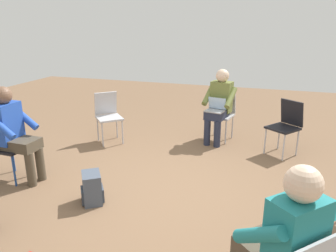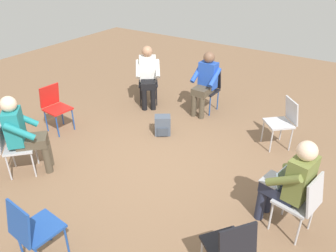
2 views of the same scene
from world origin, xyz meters
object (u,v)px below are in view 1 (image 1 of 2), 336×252
object	(u,v)px
chair_south	(6,143)
chair_northwest	(286,124)
chair_west	(222,111)
person_in_blue	(14,130)
person_with_laptop	(219,102)
backpack_near_laptop_user	(92,190)
person_in_teal	(282,240)
chair_southwest	(108,113)

from	to	relation	value
chair_south	chair_northwest	bearing A→B (deg)	121.34
chair_west	person_in_blue	world-z (taller)	person_in_blue
person_with_laptop	chair_west	bearing A→B (deg)	-90.00
chair_south	backpack_near_laptop_user	world-z (taller)	chair_south
chair_south	person_in_teal	world-z (taller)	person_in_teal
person_with_laptop	person_in_teal	xyz separation A→B (m)	(3.50, 0.99, 0.00)
backpack_near_laptop_user	chair_northwest	bearing A→B (deg)	136.45
chair_northwest	person_with_laptop	distance (m)	1.13
chair_northwest	person_in_teal	xyz separation A→B (m)	(3.26, -0.10, 0.20)
chair_south	person_with_laptop	distance (m)	3.28
chair_south	person_with_laptop	world-z (taller)	person_with_laptop
chair_southwest	person_in_teal	bearing A→B (deg)	91.05
chair_northwest	backpack_near_laptop_user	bearing A→B (deg)	83.21
chair_west	chair_northwest	bearing A→B (deg)	170.22
chair_southwest	person_in_blue	xyz separation A→B (m)	(1.67, -0.42, 0.20)
chair_west	person_with_laptop	distance (m)	0.26
chair_west	chair_south	distance (m)	3.42
chair_northwest	chair_southwest	bearing A→B (deg)	43.39
chair_southwest	person_with_laptop	distance (m)	1.90
person_in_blue	backpack_near_laptop_user	world-z (taller)	person_in_blue
person_in_blue	person_in_teal	bearing A→B (deg)	70.06
person_in_teal	person_with_laptop	bearing A→B (deg)	59.34
chair_northwest	person_with_laptop	bearing A→B (deg)	24.26
chair_south	person_with_laptop	bearing A→B (deg)	134.57
chair_west	chair_northwest	xyz separation A→B (m)	(0.41, 1.05, 0.00)
person_with_laptop	backpack_near_laptop_user	xyz separation A→B (m)	(2.45, -1.02, -0.53)
chair_southwest	backpack_near_laptop_user	distance (m)	2.06
chair_southwest	backpack_near_laptop_user	world-z (taller)	chair_southwest
person_in_blue	backpack_near_laptop_user	distance (m)	1.33
chair_northwest	person_with_laptop	world-z (taller)	person_with_laptop
chair_west	chair_southwest	distance (m)	1.98
chair_southwest	chair_northwest	size ratio (longest dim) A/B	1.00
chair_southwest	person_with_laptop	size ratio (longest dim) A/B	0.69
chair_south	person_in_teal	xyz separation A→B (m)	(1.25, 3.37, 0.20)
chair_northwest	backpack_near_laptop_user	size ratio (longest dim) A/B	2.36
chair_southwest	chair_northwest	distance (m)	2.90
person_in_teal	backpack_near_laptop_user	size ratio (longest dim) A/B	3.44
backpack_near_laptop_user	chair_west	bearing A→B (deg)	158.06
chair_northwest	person_in_blue	bearing A→B (deg)	68.07
chair_west	backpack_near_laptop_user	size ratio (longest dim) A/B	2.36
chair_southwest	person_with_laptop	xyz separation A→B (m)	(-0.57, 1.80, 0.20)
chair_northwest	person_in_blue	size ratio (longest dim) A/B	0.69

